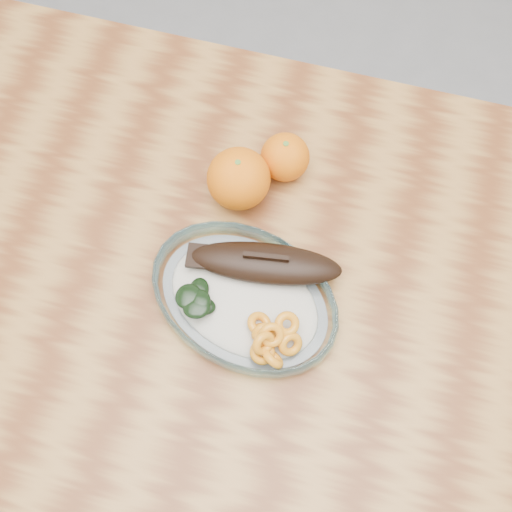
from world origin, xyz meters
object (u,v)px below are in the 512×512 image
(dining_table, at_px, (238,311))
(plated_meal, at_px, (245,296))
(orange_left, at_px, (239,179))
(orange_right, at_px, (285,157))

(dining_table, xyz_separation_m, plated_meal, (0.02, -0.01, 0.12))
(orange_left, distance_m, orange_right, 0.08)
(dining_table, distance_m, orange_right, 0.24)
(orange_left, height_order, orange_right, orange_left)
(orange_right, bearing_deg, dining_table, -95.21)
(dining_table, relative_size, orange_left, 13.44)
(plated_meal, height_order, orange_right, plated_meal)
(dining_table, xyz_separation_m, orange_right, (0.02, 0.20, 0.13))
(plated_meal, bearing_deg, orange_left, 124.99)
(dining_table, bearing_deg, orange_right, 84.79)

